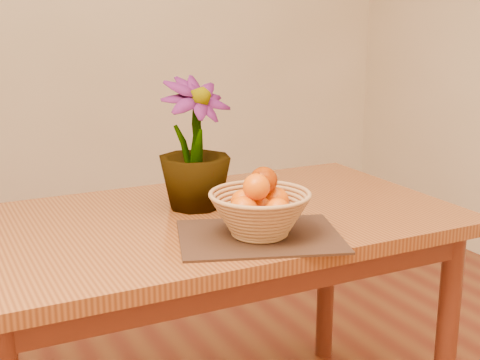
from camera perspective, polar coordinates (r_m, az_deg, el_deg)
name	(u,v)px	position (r m, az deg, el deg)	size (l,w,h in m)	color
wall_back	(55,2)	(3.68, -15.51, 14.40)	(4.00, 0.02, 2.70)	#FEE5C1
table	(211,244)	(1.93, -2.46, -5.51)	(1.40, 0.80, 0.75)	brown
placemat	(260,236)	(1.72, 1.69, -4.83)	(0.41, 0.31, 0.01)	#321912
wicker_basket	(260,216)	(1.70, 1.70, -3.06)	(0.26, 0.26, 0.11)	#A66D45
orange_pile	(261,196)	(1.69, 1.77, -1.40)	(0.18, 0.18, 0.13)	#E14F03
potted_plant	(194,144)	(1.94, -3.92, 3.09)	(0.21, 0.21, 0.38)	#154212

